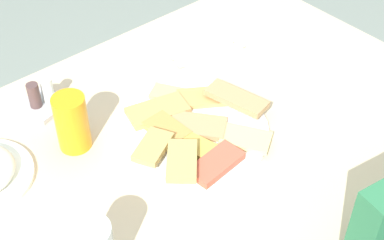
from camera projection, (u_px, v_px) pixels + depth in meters
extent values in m
cube|color=beige|center=(193.00, 133.00, 1.20)|extent=(1.15, 0.79, 0.02)
cylinder|color=#464758|center=(246.00, 92.00, 1.88)|extent=(0.04, 0.04, 0.70)
cylinder|color=white|center=(190.00, 131.00, 1.18)|extent=(0.33, 0.33, 0.01)
cube|color=#DDC683|center=(246.00, 139.00, 1.15)|extent=(0.11, 0.12, 0.01)
cube|color=tan|center=(197.00, 126.00, 1.17)|extent=(0.12, 0.13, 0.01)
cube|color=tan|center=(158.00, 111.00, 1.21)|extent=(0.14, 0.10, 0.01)
cube|color=tan|center=(182.00, 161.00, 1.08)|extent=(0.11, 0.12, 0.01)
cube|color=#EBD275|center=(175.00, 95.00, 1.25)|extent=(0.10, 0.12, 0.01)
cube|color=tan|center=(153.00, 147.00, 1.11)|extent=(0.11, 0.09, 0.01)
cube|color=gold|center=(197.00, 147.00, 1.13)|extent=(0.07, 0.10, 0.01)
cube|color=tan|center=(237.00, 98.00, 1.22)|extent=(0.08, 0.14, 0.01)
cube|color=#D1914A|center=(167.00, 129.00, 1.17)|extent=(0.06, 0.10, 0.01)
cube|color=#DE5B44|center=(216.00, 164.00, 1.09)|extent=(0.12, 0.07, 0.02)
cube|color=tan|center=(204.00, 97.00, 1.25)|extent=(0.13, 0.11, 0.01)
cylinder|color=white|center=(356.00, 78.00, 1.32)|extent=(0.22, 0.22, 0.01)
ellipsoid|color=white|center=(358.00, 72.00, 1.31)|extent=(0.20, 0.20, 0.04)
sphere|color=#E1E34B|center=(365.00, 85.00, 1.27)|extent=(0.02, 0.02, 0.02)
cylinder|color=orange|center=(72.00, 122.00, 1.12)|extent=(0.09, 0.09, 0.12)
cube|color=white|center=(207.00, 53.00, 1.40)|extent=(0.16, 0.16, 0.00)
cube|color=silver|center=(202.00, 49.00, 1.41)|extent=(0.17, 0.06, 0.00)
cube|color=silver|center=(212.00, 55.00, 1.39)|extent=(0.18, 0.05, 0.00)
cube|color=#B2B2B7|center=(44.00, 105.00, 1.25)|extent=(0.11, 0.11, 0.01)
cylinder|color=white|center=(47.00, 90.00, 1.23)|extent=(0.03, 0.03, 0.06)
cylinder|color=#523B3B|center=(34.00, 95.00, 1.21)|extent=(0.03, 0.03, 0.06)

